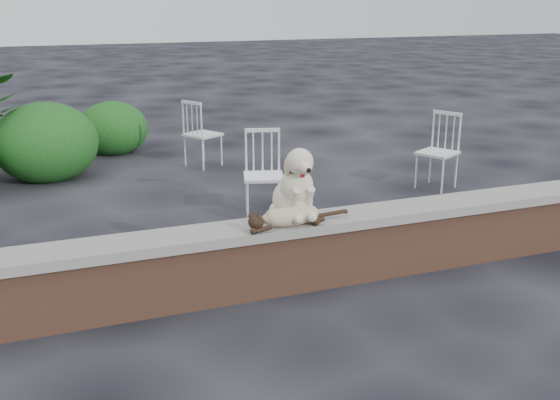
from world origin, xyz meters
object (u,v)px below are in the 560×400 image
object	(u,v)px
chair_b	(264,175)
chair_e	(203,133)
chair_d	(438,151)
dog	(293,182)
cat	(290,215)

from	to	relation	value
chair_b	chair_e	world-z (taller)	same
chair_d	chair_b	bearing A→B (deg)	-111.49
chair_b	chair_e	distance (m)	2.41
dog	chair_e	distance (m)	4.20
dog	cat	size ratio (longest dim) A/B	0.59
chair_b	chair_e	xyz separation A→B (m)	(-0.05, 2.41, 0.00)
chair_e	cat	bearing A→B (deg)	145.18
cat	chair_e	xyz separation A→B (m)	(0.40, 4.31, -0.20)
chair_d	chair_e	xyz separation A→B (m)	(-2.44, 2.13, 0.00)
dog	cat	bearing A→B (deg)	-120.33
dog	chair_d	xyz separation A→B (m)	(2.76, 2.04, -0.42)
cat	chair_d	world-z (taller)	chair_d
chair_b	chair_d	size ratio (longest dim) A/B	1.00
cat	chair_e	bearing A→B (deg)	82.44
cat	chair_e	distance (m)	4.34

